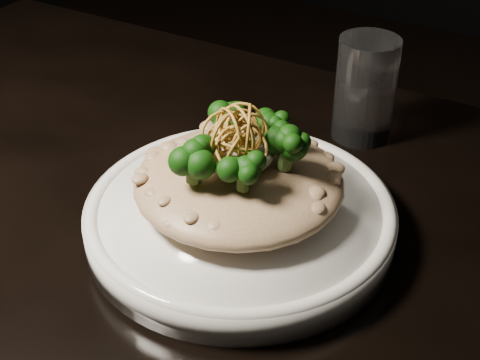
{
  "coord_description": "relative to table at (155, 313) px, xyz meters",
  "views": [
    {
      "loc": [
        0.29,
        -0.34,
        1.13
      ],
      "look_at": [
        0.06,
        0.06,
        0.81
      ],
      "focal_mm": 50.0,
      "sensor_mm": 36.0,
      "label": 1
    }
  ],
  "objects": [
    {
      "name": "table",
      "position": [
        0.0,
        0.0,
        0.0
      ],
      "size": [
        1.1,
        0.8,
        0.75
      ],
      "color": "black",
      "rests_on": "ground"
    },
    {
      "name": "risotto",
      "position": [
        0.05,
        0.06,
        0.13
      ],
      "size": [
        0.18,
        0.18,
        0.04
      ],
      "primitive_type": "ellipsoid",
      "color": "brown",
      "rests_on": "plate"
    },
    {
      "name": "shallots",
      "position": [
        0.06,
        0.06,
        0.19
      ],
      "size": [
        0.05,
        0.05,
        0.03
      ],
      "primitive_type": null,
      "color": "#8B611D",
      "rests_on": "cheese"
    },
    {
      "name": "drinking_glass",
      "position": [
        0.09,
        0.27,
        0.14
      ],
      "size": [
        0.07,
        0.07,
        0.11
      ],
      "primitive_type": "cylinder",
      "rotation": [
        0.0,
        0.0,
        -0.17
      ],
      "color": "silver",
      "rests_on": "table"
    },
    {
      "name": "cheese",
      "position": [
        0.05,
        0.06,
        0.16
      ],
      "size": [
        0.06,
        0.06,
        0.02
      ],
      "primitive_type": "ellipsoid",
      "color": "silver",
      "rests_on": "risotto"
    },
    {
      "name": "plate",
      "position": [
        0.06,
        0.06,
        0.1
      ],
      "size": [
        0.27,
        0.27,
        0.03
      ],
      "primitive_type": "cylinder",
      "color": "white",
      "rests_on": "table"
    },
    {
      "name": "broccoli",
      "position": [
        0.06,
        0.06,
        0.17
      ],
      "size": [
        0.11,
        0.11,
        0.04
      ],
      "primitive_type": null,
      "color": "black",
      "rests_on": "risotto"
    }
  ]
}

